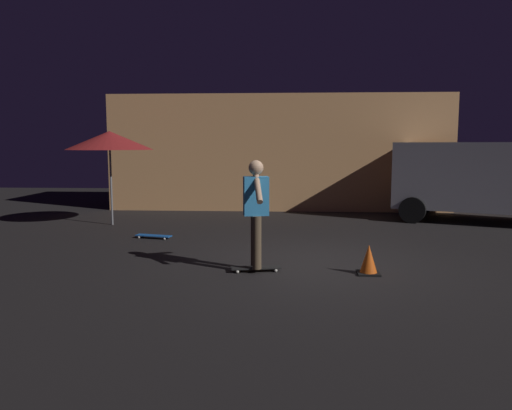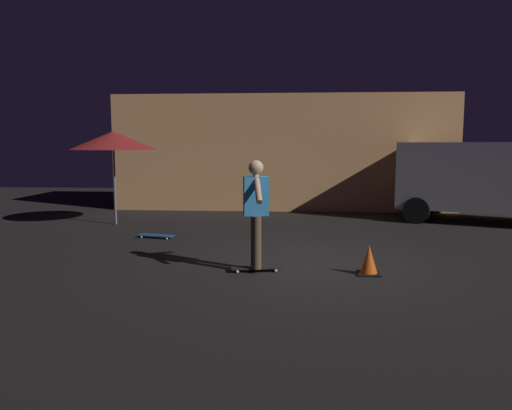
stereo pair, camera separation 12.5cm
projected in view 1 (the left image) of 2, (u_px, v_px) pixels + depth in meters
The scene contains 8 objects.
ground_plane at pixel (312, 263), 8.46m from camera, with size 28.00×28.00×0.00m, color black.
low_building at pixel (279, 152), 16.36m from camera, with size 10.20×3.30×3.45m.
parked_van at pixel (491, 177), 12.77m from camera, with size 4.98×3.60×2.03m.
patio_umbrella at pixel (110, 141), 12.23m from camera, with size 2.10×2.10×2.30m.
skateboard_ridden at pixel (256, 268), 7.89m from camera, with size 0.80×0.34×0.07m.
skateboard_spare at pixel (154, 236), 10.66m from camera, with size 0.81×0.37×0.07m.
skater at pixel (256, 206), 7.78m from camera, with size 0.41×0.98×1.67m.
traffic_cone at pixel (369, 261), 7.71m from camera, with size 0.34×0.34×0.46m.
Camera 1 is at (-0.43, -8.32, 1.98)m, focal length 35.38 mm.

